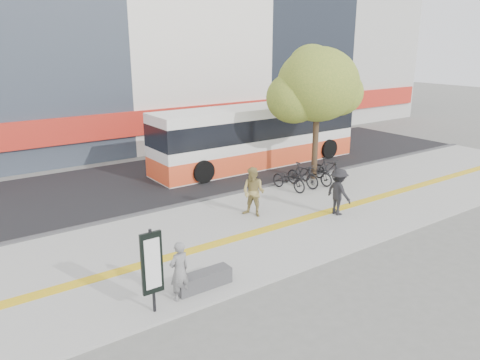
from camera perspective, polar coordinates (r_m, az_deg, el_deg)
ground at (r=15.28m, az=1.66°, el=-8.63°), size 120.00×120.00×0.00m
sidewalk at (r=16.38m, az=-1.51°, el=-6.67°), size 40.00×7.00×0.08m
tactile_strip at (r=15.98m, az=-0.51°, el=-7.11°), size 40.00×0.45×0.01m
street at (r=22.63m, az=-12.14°, el=-0.38°), size 40.00×8.00×0.06m
curb at (r=19.18m, az=-7.35°, el=-3.14°), size 40.00×0.25×0.14m
bench at (r=12.96m, az=-4.49°, el=-12.10°), size 1.60×0.45×0.45m
signboard at (r=11.59m, az=-10.72°, el=-10.13°), size 0.55×0.10×2.20m
street_tree at (r=22.26m, az=9.26°, el=11.29°), size 4.40×3.80×6.31m
bus at (r=25.09m, az=2.15°, el=5.25°), size 11.91×2.82×3.17m
bicycle_row at (r=21.71m, az=8.41°, el=0.68°), size 3.32×1.98×1.11m
seated_woman at (r=12.23m, az=-7.44°, el=-10.98°), size 0.64×0.47×1.61m
pedestrian_tan at (r=17.64m, az=1.66°, el=-1.49°), size 1.06×1.15×1.90m
pedestrian_dark at (r=18.21m, az=12.00°, el=-1.40°), size 0.75×1.22×1.82m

